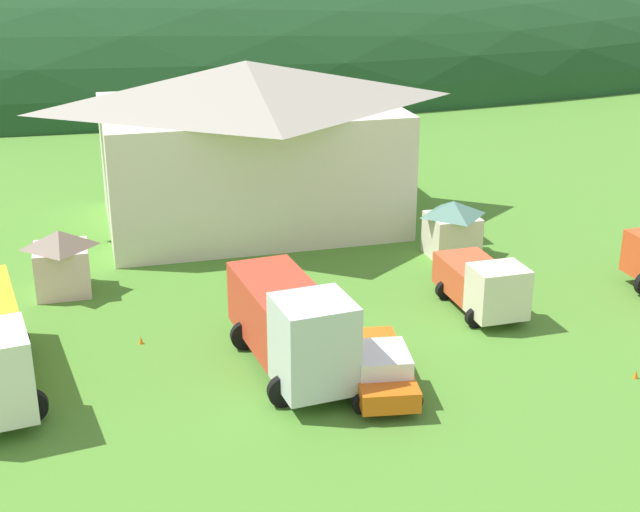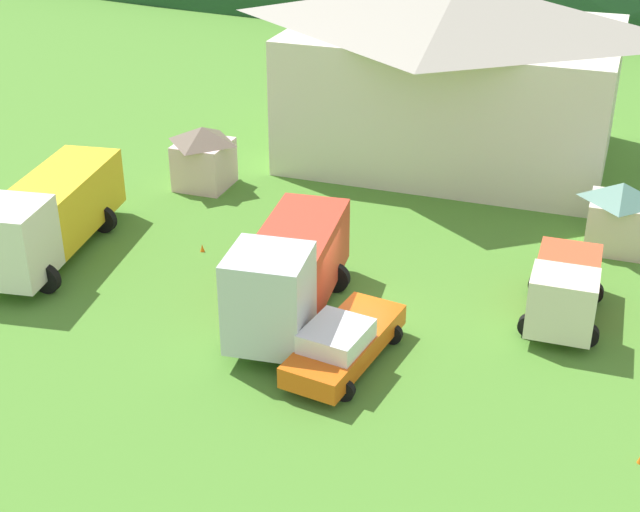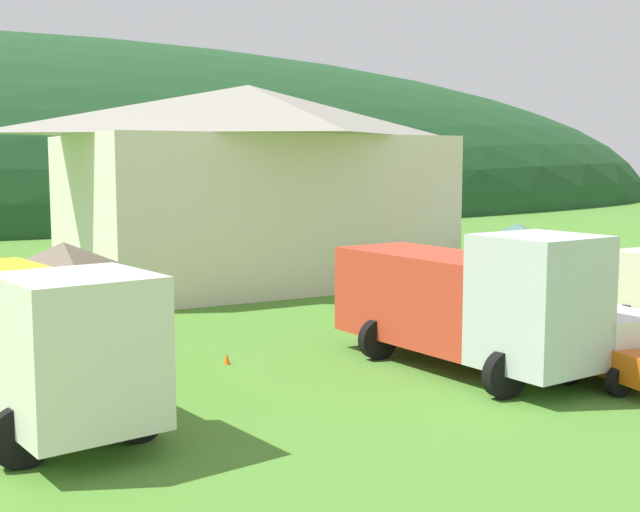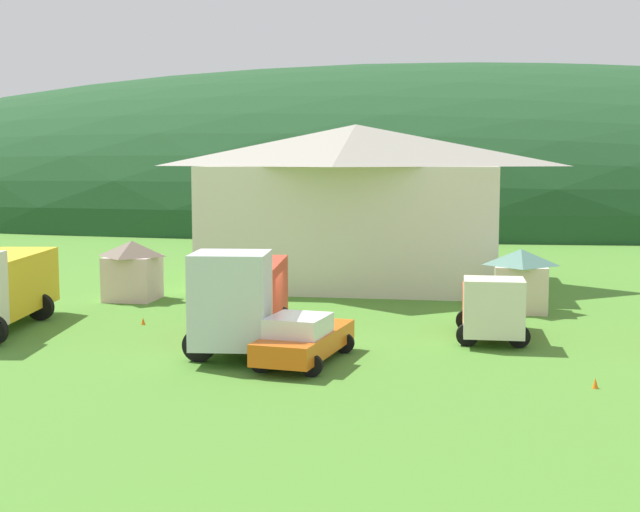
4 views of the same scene
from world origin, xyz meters
The scene contains 10 objects.
ground_plane centered at (0.00, 0.00, 0.00)m, with size 200.00×200.00×0.00m, color #4C842D.
depot_building centered at (0.10, 16.11, 4.41)m, with size 16.07×11.86×8.55m.
play_shed_cream centered at (8.43, 8.17, 1.43)m, with size 2.42×2.42×2.77m.
play_shed_pink centered at (-9.63, 8.42, 1.46)m, with size 2.45×2.51×2.84m.
heavy_rig_striped centered at (-12.12, 0.06, 1.79)m, with size 4.01×8.73×3.31m.
tow_truck_silver centered at (-1.72, -1.30, 1.87)m, with size 3.70×7.73×3.64m.
light_truck_cream centered at (7.05, 1.73, 1.24)m, with size 2.67×4.98×2.45m.
service_pickup_orange centered at (0.87, -3.26, 0.83)m, with size 2.87×5.39×1.66m.
traffic_cone_near_pickup centered at (9.88, -5.00, 0.00)m, with size 0.36×0.36×0.64m, color orange.
traffic_cone_mid_row centered at (-6.81, 2.38, 0.00)m, with size 0.36×0.36×0.61m, color orange.
Camera 2 is at (8.01, -25.60, 16.02)m, focal length 50.18 mm.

